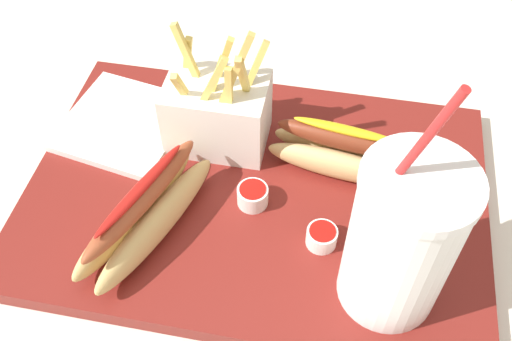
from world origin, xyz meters
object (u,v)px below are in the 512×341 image
object	(u,v)px
soda_cup	(401,241)
fries_basket	(217,112)
ketchup_cup_1	(322,236)
ketchup_cup_2	(254,195)
hot_dog_1	(145,212)
hot_dog_2	(341,152)
napkin_stack	(124,123)

from	to	relation	value
soda_cup	fries_basket	world-z (taller)	soda_cup
ketchup_cup_1	ketchup_cup_2	xyz separation A→B (m)	(0.07, -0.04, 0.00)
hot_dog_1	ketchup_cup_1	xyz separation A→B (m)	(-0.17, -0.02, -0.02)
soda_cup	hot_dog_1	bearing A→B (deg)	-6.07
hot_dog_2	soda_cup	bearing A→B (deg)	111.96
hot_dog_2	hot_dog_1	bearing A→B (deg)	32.87
hot_dog_1	ketchup_cup_1	distance (m)	0.17
hot_dog_1	ketchup_cup_2	bearing A→B (deg)	-152.31
hot_dog_2	ketchup_cup_1	distance (m)	0.10
fries_basket	napkin_stack	distance (m)	0.12
fries_basket	hot_dog_1	xyz separation A→B (m)	(0.04, 0.13, -0.02)
ketchup_cup_1	ketchup_cup_2	bearing A→B (deg)	-25.76
fries_basket	napkin_stack	bearing A→B (deg)	0.50
hot_dog_2	ketchup_cup_2	distance (m)	0.11
hot_dog_1	hot_dog_2	size ratio (longest dim) A/B	1.19
hot_dog_2	napkin_stack	world-z (taller)	hot_dog_2
hot_dog_2	ketchup_cup_1	world-z (taller)	hot_dog_2
hot_dog_2	ketchup_cup_1	bearing A→B (deg)	85.82
hot_dog_1	ketchup_cup_1	world-z (taller)	hot_dog_1
fries_basket	ketchup_cup_1	xyz separation A→B (m)	(-0.13, 0.12, -0.03)
soda_cup	ketchup_cup_1	xyz separation A→B (m)	(0.06, -0.04, -0.07)
soda_cup	ketchup_cup_1	bearing A→B (deg)	-32.00
ketchup_cup_2	napkin_stack	xyz separation A→B (m)	(0.17, -0.08, -0.01)
hot_dog_1	hot_dog_2	xyz separation A→B (m)	(-0.18, -0.12, -0.00)
hot_dog_2	ketchup_cup_1	size ratio (longest dim) A/B	5.22
ketchup_cup_2	napkin_stack	world-z (taller)	ketchup_cup_2
ketchup_cup_1	ketchup_cup_2	size ratio (longest dim) A/B	0.95
hot_dog_1	hot_dog_2	world-z (taller)	hot_dog_1
fries_basket	ketchup_cup_2	bearing A→B (deg)	124.39
soda_cup	ketchup_cup_2	bearing A→B (deg)	-28.74
hot_dog_2	napkin_stack	size ratio (longest dim) A/B	1.19
hot_dog_1	fries_basket	bearing A→B (deg)	-107.41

